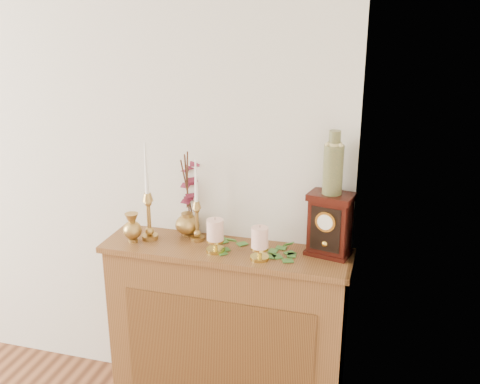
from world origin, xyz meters
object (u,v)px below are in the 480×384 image
(candlestick_left, at_px, (148,208))
(mantel_clock, at_px, (330,225))
(ceramic_vase, at_px, (333,166))
(ginger_jar, at_px, (189,196))
(candlestick_center, at_px, (197,214))
(bud_vase, at_px, (132,228))

(candlestick_left, height_order, mantel_clock, candlestick_left)
(ceramic_vase, bearing_deg, candlestick_left, -175.65)
(ginger_jar, distance_m, mantel_clock, 0.73)
(candlestick_center, relative_size, ginger_jar, 0.92)
(candlestick_left, bearing_deg, ceramic_vase, 4.35)
(candlestick_center, height_order, ginger_jar, ginger_jar)
(candlestick_left, relative_size, ceramic_vase, 1.69)
(candlestick_center, bearing_deg, ginger_jar, 131.01)
(candlestick_left, relative_size, ginger_jar, 1.09)
(candlestick_left, distance_m, bud_vase, 0.13)
(mantel_clock, height_order, ceramic_vase, ceramic_vase)
(candlestick_center, distance_m, mantel_clock, 0.66)
(bud_vase, height_order, mantel_clock, mantel_clock)
(bud_vase, xyz_separation_m, mantel_clock, (0.97, 0.13, 0.08))
(mantel_clock, relative_size, ceramic_vase, 1.03)
(candlestick_center, relative_size, bud_vase, 2.78)
(candlestick_left, distance_m, candlestick_center, 0.25)
(candlestick_center, height_order, mantel_clock, candlestick_center)
(bud_vase, xyz_separation_m, ceramic_vase, (0.97, 0.13, 0.37))
(candlestick_left, height_order, candlestick_center, candlestick_left)
(bud_vase, bearing_deg, candlestick_center, 20.12)
(candlestick_center, xyz_separation_m, ceramic_vase, (0.66, 0.02, 0.30))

